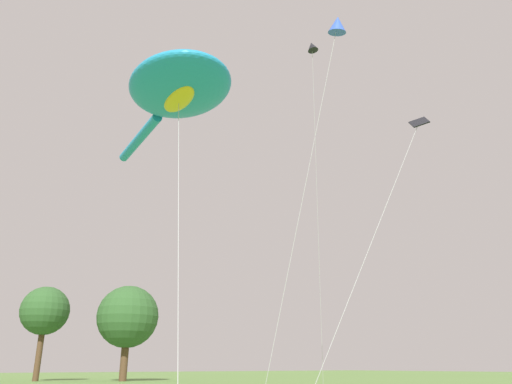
{
  "coord_description": "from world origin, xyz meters",
  "views": [
    {
      "loc": [
        -6.02,
        -1.64,
        1.78
      ],
      "look_at": [
        0.35,
        7.28,
        5.65
      ],
      "focal_mm": 34.58,
      "sensor_mm": 36.0,
      "label": 1
    }
  ],
  "objects": [
    {
      "name": "big_show_kite",
      "position": [
        2.51,
        16.49,
        13.7
      ],
      "size": [
        4.87,
        14.25,
        14.43
      ],
      "rotation": [
        0.0,
        0.0,
        -1.66
      ],
      "color": "#1E8CBF",
      "rests_on": "ground"
    },
    {
      "name": "small_kite_bird_shape",
      "position": [
        7.07,
        7.65,
        8.89
      ],
      "size": [
        4.98,
        1.98,
        10.05
      ],
      "rotation": [
        0.0,
        0.0,
        -2.12
      ],
      "color": "black",
      "rests_on": "ground"
    },
    {
      "name": "tree_broad_distant",
      "position": [
        17.86,
        59.54,
        7.58
      ],
      "size": [
        7.62,
        7.62,
        11.44
      ],
      "color": "#513823",
      "rests_on": "ground"
    },
    {
      "name": "small_kite_triangle_green",
      "position": [
        5.48,
        9.18,
        13.9
      ],
      "size": [
        2.5,
        2.95,
        14.37
      ],
      "rotation": [
        0.0,
        0.0,
        -0.33
      ],
      "color": "blue",
      "rests_on": "ground"
    },
    {
      "name": "small_kite_tiny_distant",
      "position": [
        10.7,
        16.15,
        19.04
      ],
      "size": [
        3.07,
        3.56,
        19.6
      ],
      "rotation": [
        0.0,
        0.0,
        0.82
      ],
      "color": "black",
      "rests_on": "ground"
    },
    {
      "name": "tree_oak_left",
      "position": [
        9.25,
        65.56,
        8.27
      ],
      "size": [
        5.98,
        5.98,
        11.33
      ],
      "color": "#513823",
      "rests_on": "ground"
    }
  ]
}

